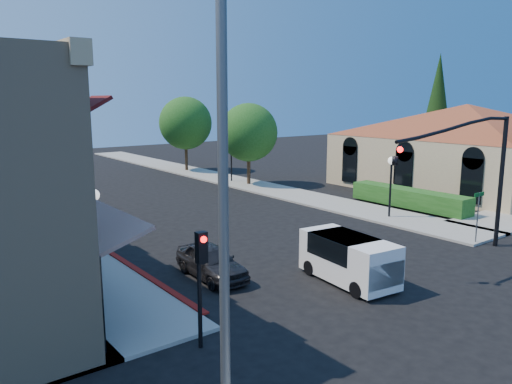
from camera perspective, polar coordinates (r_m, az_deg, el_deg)
ground at (r=18.66m, az=18.28°, el=-11.21°), size 120.00×120.00×0.00m
sidewalk_right at (r=43.88m, az=-4.77°, el=1.74°), size 3.50×50.00×0.12m
curb_red_strip at (r=20.32m, az=-13.23°, el=-9.14°), size 0.25×10.00×0.06m
mission_building at (r=42.27m, az=22.77°, el=5.66°), size 30.12×30.12×6.40m
hedge at (r=32.84m, az=17.01°, el=-1.78°), size 1.40×8.00×1.10m
conifer_far at (r=50.69m, az=20.03°, el=9.48°), size 3.20×3.20×11.00m
street_tree_a at (r=39.35m, az=-0.85°, el=6.82°), size 4.56×4.56×6.48m
street_tree_b at (r=47.73m, az=-8.06°, el=7.80°), size 4.94×4.94×7.02m
signal_mast_arm at (r=23.35m, az=24.04°, el=3.09°), size 8.01×0.39×6.00m
secondary_signal at (r=13.53m, az=-6.34°, el=-8.63°), size 0.28×0.42×3.32m
cobra_streetlight at (r=9.42m, az=-1.99°, el=1.50°), size 3.60×0.25×9.31m
street_name_sign at (r=25.48m, az=24.05°, el=-1.81°), size 0.80×0.06×2.50m
lamppost_left_near at (r=19.02m, az=-17.98°, el=-2.16°), size 0.44×0.44×3.57m
lamppost_left_far at (r=32.41m, az=-26.29°, el=2.34°), size 0.44×0.44×3.57m
lamppost_right_near at (r=29.25m, az=15.20°, el=2.29°), size 0.44×0.44×3.57m
lamppost_right_far at (r=40.92m, az=-2.85°, el=4.91°), size 0.44×0.44×3.57m
white_van at (r=18.98m, az=10.61°, el=-7.26°), size 2.10×4.07×1.73m
parked_car_a at (r=19.36m, az=-5.14°, el=-7.90°), size 1.69×3.81×1.27m
parked_car_b at (r=30.42m, az=-20.60°, el=-1.95°), size 1.25×3.22×1.04m
parked_car_c at (r=36.09m, az=-23.40°, el=-0.01°), size 2.06×4.74×1.36m
parked_car_d at (r=42.73m, az=-25.64°, el=1.17°), size 2.03×4.07×1.11m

